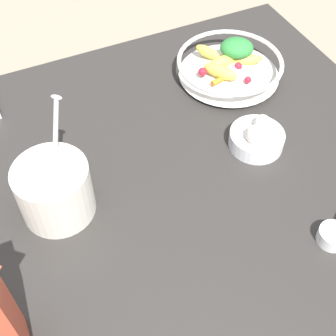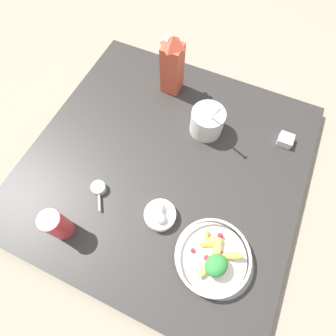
{
  "view_description": "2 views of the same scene",
  "coord_description": "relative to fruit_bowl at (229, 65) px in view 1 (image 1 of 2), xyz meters",
  "views": [
    {
      "loc": [
        -0.23,
        -0.44,
        0.74
      ],
      "look_at": [
        -0.02,
        0.03,
        0.13
      ],
      "focal_mm": 50.0,
      "sensor_mm": 36.0,
      "label": 1
    },
    {
      "loc": [
        0.41,
        0.2,
        0.95
      ],
      "look_at": [
        0.04,
        0.03,
        0.09
      ],
      "focal_mm": 28.0,
      "sensor_mm": 36.0,
      "label": 2
    }
  ],
  "objects": [
    {
      "name": "fruit_bowl",
      "position": [
        0.0,
        0.0,
        0.0
      ],
      "size": [
        0.24,
        0.24,
        0.09
      ],
      "color": "silver",
      "rests_on": "countertop"
    },
    {
      "name": "countertop",
      "position": [
        -0.26,
        -0.28,
        -0.06
      ],
      "size": [
        1.03,
        1.03,
        0.05
      ],
      "color": "#2D2B28",
      "rests_on": "ground_plane"
    },
    {
      "name": "measuring_scoop",
      "position": [
        -0.06,
        -0.46,
        -0.02
      ],
      "size": [
        0.1,
        0.08,
        0.03
      ],
      "color": "white",
      "rests_on": "countertop"
    },
    {
      "name": "ground_plane",
      "position": [
        -0.26,
        -0.28,
        -0.08
      ],
      "size": [
        6.0,
        6.0,
        0.0
      ],
      "primitive_type": "plane",
      "color": "gray"
    },
    {
      "name": "yogurt_tub",
      "position": [
        -0.46,
        -0.2,
        0.03
      ],
      "size": [
        0.13,
        0.13,
        0.22
      ],
      "color": "silver",
      "rests_on": "countertop"
    },
    {
      "name": "garlic_bowl",
      "position": [
        -0.06,
        -0.21,
        -0.01
      ],
      "size": [
        0.11,
        0.11,
        0.07
      ],
      "color": "white",
      "rests_on": "countertop"
    }
  ]
}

